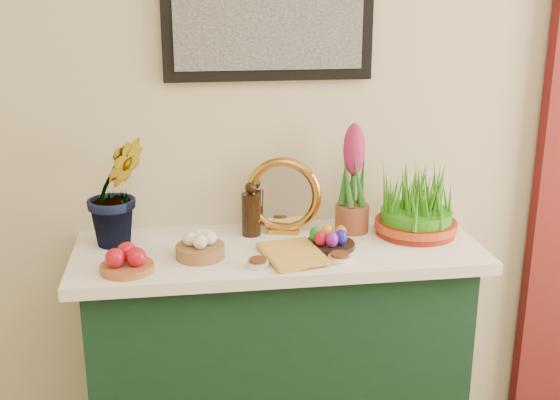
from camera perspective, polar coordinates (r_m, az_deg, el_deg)
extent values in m
cube|color=beige|center=(2.60, 4.45, 8.06)|extent=(4.00, 0.04, 2.70)
cube|color=black|center=(2.50, -0.94, 15.81)|extent=(0.74, 0.03, 0.54)
cube|color=#A5A5A5|center=(2.49, -0.89, 15.80)|extent=(0.66, 0.01, 0.46)
cube|color=#12321E|center=(2.64, -0.16, -13.14)|extent=(1.30, 0.45, 0.85)
cube|color=white|center=(2.45, -0.17, -4.13)|extent=(1.40, 0.55, 0.04)
imported|color=#256821|center=(2.44, -13.22, 2.08)|extent=(0.32, 0.30, 0.51)
cylinder|color=#9F542D|center=(2.28, -12.33, -5.40)|extent=(0.18, 0.18, 0.02)
cylinder|color=brown|center=(2.34, -6.50, -4.16)|extent=(0.18, 0.18, 0.04)
cylinder|color=black|center=(2.52, -2.36, -1.18)|extent=(0.07, 0.07, 0.16)
sphere|color=black|center=(2.49, -2.39, 0.99)|extent=(0.04, 0.04, 0.04)
cube|color=#BB7E2F|center=(2.56, 0.30, -2.49)|extent=(0.12, 0.08, 0.02)
torus|color=#BB7E2F|center=(2.53, 0.26, 0.40)|extent=(0.28, 0.13, 0.28)
cylinder|color=silver|center=(2.53, 0.27, 0.37)|extent=(0.21, 0.08, 0.21)
imported|color=gold|center=(2.30, -1.11, -4.63)|extent=(0.21, 0.27, 0.03)
cylinder|color=silver|center=(2.26, -1.81, -5.24)|extent=(0.07, 0.07, 0.02)
cylinder|color=#592D14|center=(2.25, -1.81, -4.91)|extent=(0.06, 0.06, 0.01)
cylinder|color=silver|center=(2.31, 4.88, -4.78)|extent=(0.08, 0.08, 0.02)
cylinder|color=#592D14|center=(2.30, 4.89, -4.44)|extent=(0.06, 0.06, 0.01)
cylinder|color=black|center=(2.42, 4.01, -3.67)|extent=(0.22, 0.22, 0.02)
ellipsoid|color=red|center=(2.38, 3.33, -3.13)|extent=(0.04, 0.04, 0.06)
ellipsoid|color=#2018AA|center=(2.39, 4.99, -3.03)|extent=(0.04, 0.04, 0.06)
ellipsoid|color=orange|center=(2.44, 3.86, -2.58)|extent=(0.04, 0.04, 0.06)
ellipsoid|color=#178319|center=(2.42, 2.92, -2.78)|extent=(0.04, 0.04, 0.06)
ellipsoid|color=#C67317|center=(2.44, 4.96, -2.67)|extent=(0.04, 0.04, 0.06)
ellipsoid|color=#871A94|center=(2.37, 4.26, -3.23)|extent=(0.04, 0.04, 0.06)
cylinder|color=brown|center=(2.58, 5.87, -1.46)|extent=(0.12, 0.12, 0.10)
ellipsoid|color=#BD2556|center=(2.51, 6.05, 4.11)|extent=(0.08, 0.08, 0.19)
cylinder|color=maroon|center=(2.59, 10.94, -2.15)|extent=(0.29, 0.29, 0.05)
cylinder|color=#A61015|center=(2.59, 10.95, -1.93)|extent=(0.30, 0.30, 0.03)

